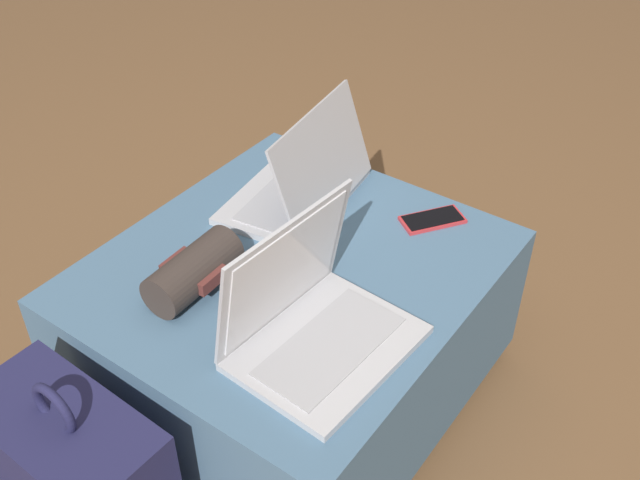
{
  "coord_description": "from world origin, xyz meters",
  "views": [
    {
      "loc": [
        -0.93,
        -0.74,
        1.39
      ],
      "look_at": [
        0.02,
        -0.06,
        0.47
      ],
      "focal_mm": 42.0,
      "sensor_mm": 36.0,
      "label": 1
    }
  ],
  "objects_px": {
    "wrist_brace": "(194,271)",
    "laptop_near": "(313,321)",
    "cell_phone": "(432,219)",
    "laptop_far": "(303,183)"
  },
  "relations": [
    {
      "from": "wrist_brace",
      "to": "laptop_near",
      "type": "bearing_deg",
      "value": -86.57
    },
    {
      "from": "laptop_near",
      "to": "wrist_brace",
      "type": "relative_size",
      "value": 1.61
    },
    {
      "from": "laptop_near",
      "to": "wrist_brace",
      "type": "bearing_deg",
      "value": 96.89
    },
    {
      "from": "cell_phone",
      "to": "wrist_brace",
      "type": "distance_m",
      "value": 0.55
    },
    {
      "from": "laptop_near",
      "to": "laptop_far",
      "type": "relative_size",
      "value": 0.88
    },
    {
      "from": "laptop_near",
      "to": "cell_phone",
      "type": "relative_size",
      "value": 2.21
    },
    {
      "from": "laptop_near",
      "to": "cell_phone",
      "type": "height_order",
      "value": "laptop_near"
    },
    {
      "from": "laptop_near",
      "to": "laptop_far",
      "type": "distance_m",
      "value": 0.45
    },
    {
      "from": "cell_phone",
      "to": "laptop_far",
      "type": "bearing_deg",
      "value": 55.57
    },
    {
      "from": "laptop_near",
      "to": "laptop_far",
      "type": "bearing_deg",
      "value": 42.5
    }
  ]
}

